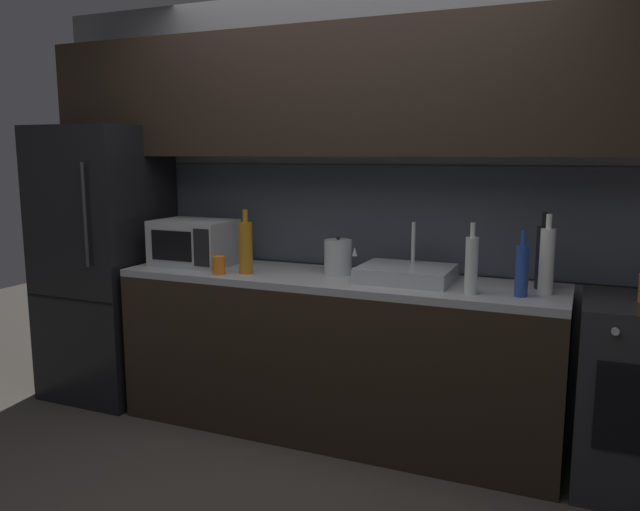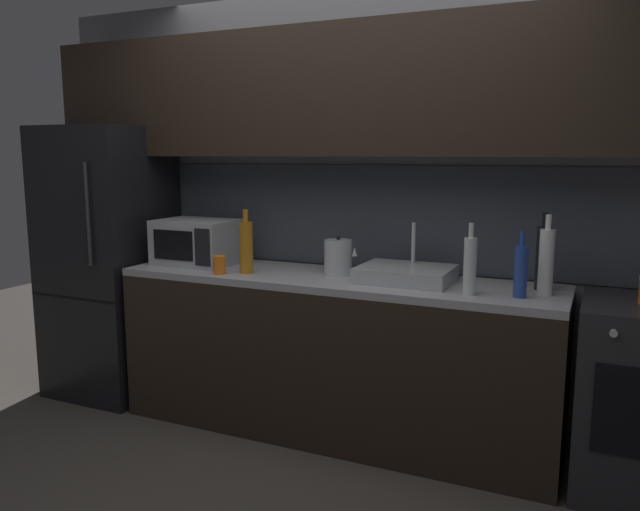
% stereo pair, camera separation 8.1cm
% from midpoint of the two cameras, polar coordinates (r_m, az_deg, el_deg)
% --- Properties ---
extents(ground_plane, '(10.00, 10.00, 0.00)m').
position_cam_midpoint_polar(ground_plane, '(3.01, -5.29, -22.16)').
color(ground_plane, '#3D3833').
extents(back_wall, '(4.18, 0.44, 2.50)m').
position_cam_midpoint_polar(back_wall, '(3.65, 3.83, 8.97)').
color(back_wall, slate).
rests_on(back_wall, ground).
extents(counter_run, '(2.44, 0.60, 0.90)m').
position_cam_midpoint_polar(counter_run, '(3.56, 1.91, -9.04)').
color(counter_run, black).
rests_on(counter_run, ground).
extents(refrigerator, '(0.68, 0.69, 1.73)m').
position_cam_midpoint_polar(refrigerator, '(4.31, -18.11, -0.53)').
color(refrigerator, black).
rests_on(refrigerator, ground).
extents(microwave, '(0.46, 0.35, 0.27)m').
position_cam_midpoint_polar(microwave, '(3.88, -10.62, 1.22)').
color(microwave, '#A8AAAF').
rests_on(microwave, counter_run).
extents(sink_basin, '(0.48, 0.38, 0.30)m').
position_cam_midpoint_polar(sink_basin, '(3.33, 8.49, -1.66)').
color(sink_basin, '#ADAFB5').
rests_on(sink_basin, counter_run).
extents(kettle, '(0.19, 0.16, 0.22)m').
position_cam_midpoint_polar(kettle, '(3.48, 2.34, -0.15)').
color(kettle, '#B7BABF').
rests_on(kettle, counter_run).
extents(wine_bottle_white, '(0.07, 0.07, 0.39)m').
position_cam_midpoint_polar(wine_bottle_white, '(3.16, 20.57, -0.49)').
color(wine_bottle_white, silver).
rests_on(wine_bottle_white, counter_run).
extents(wine_bottle_dark, '(0.07, 0.07, 0.38)m').
position_cam_midpoint_polar(wine_bottle_dark, '(3.28, 20.28, -0.16)').
color(wine_bottle_dark, black).
rests_on(wine_bottle_dark, counter_run).
extents(wine_bottle_amber, '(0.08, 0.08, 0.36)m').
position_cam_midpoint_polar(wine_bottle_amber, '(3.53, -6.08, 0.81)').
color(wine_bottle_amber, '#B27019').
rests_on(wine_bottle_amber, counter_run).
extents(wine_bottle_clear, '(0.06, 0.06, 0.34)m').
position_cam_midpoint_polar(wine_bottle_clear, '(3.07, 14.22, -0.85)').
color(wine_bottle_clear, silver).
rests_on(wine_bottle_clear, counter_run).
extents(wine_bottle_blue, '(0.06, 0.06, 0.31)m').
position_cam_midpoint_polar(wine_bottle_blue, '(3.08, 18.51, -1.31)').
color(wine_bottle_blue, '#234299').
rests_on(wine_bottle_blue, counter_run).
extents(mug_orange, '(0.07, 0.07, 0.10)m').
position_cam_midpoint_polar(mug_orange, '(3.54, -8.49, -0.86)').
color(mug_orange, orange).
rests_on(mug_orange, counter_run).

